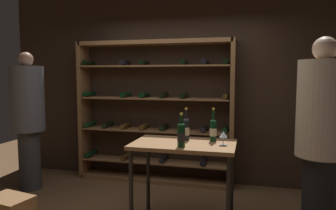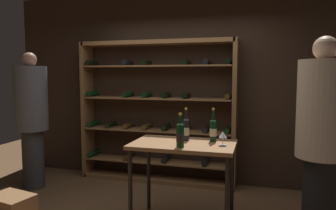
{
  "view_description": "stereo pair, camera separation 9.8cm",
  "coord_description": "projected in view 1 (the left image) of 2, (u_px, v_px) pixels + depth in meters",
  "views": [
    {
      "loc": [
        1.08,
        -3.2,
        1.63
      ],
      "look_at": [
        0.21,
        0.23,
        1.3
      ],
      "focal_mm": 34.2,
      "sensor_mm": 36.0,
      "label": 1
    },
    {
      "loc": [
        1.18,
        -3.17,
        1.63
      ],
      "look_at": [
        0.21,
        0.23,
        1.3
      ],
      "focal_mm": 34.2,
      "sensor_mm": 36.0,
      "label": 2
    }
  ],
  "objects": [
    {
      "name": "wine_rack",
      "position": [
        154.0,
        112.0,
        4.85
      ],
      "size": [
        2.4,
        0.32,
        2.14
      ],
      "color": "brown",
      "rests_on": "ground"
    },
    {
      "name": "wine_bottle_black_capsule",
      "position": [
        213.0,
        130.0,
        3.49
      ],
      "size": [
        0.08,
        0.08,
        0.36
      ],
      "color": "black",
      "rests_on": "tasting_table"
    },
    {
      "name": "wine_bottle_gold_foil",
      "position": [
        186.0,
        129.0,
        3.53
      ],
      "size": [
        0.07,
        0.07,
        0.36
      ],
      "color": "black",
      "rests_on": "tasting_table"
    },
    {
      "name": "tasting_table",
      "position": [
        184.0,
        152.0,
        3.43
      ],
      "size": [
        1.09,
        0.68,
        0.91
      ],
      "color": "brown",
      "rests_on": "ground"
    },
    {
      "name": "person_bystander_red_print",
      "position": [
        321.0,
        131.0,
        3.06
      ],
      "size": [
        0.47,
        0.47,
        1.99
      ],
      "rotation": [
        0.0,
        0.0,
        -0.13
      ],
      "color": "black",
      "rests_on": "ground"
    },
    {
      "name": "back_wall",
      "position": [
        177.0,
        87.0,
        4.94
      ],
      "size": [
        5.54,
        0.1,
        2.91
      ],
      "primitive_type": "cube",
      "color": "#332319",
      "rests_on": "ground"
    },
    {
      "name": "person_host_in_suit",
      "position": [
        28.0,
        114.0,
        4.52
      ],
      "size": [
        0.46,
        0.46,
        1.95
      ],
      "rotation": [
        0.0,
        0.0,
        -1.31
      ],
      "color": "#323232",
      "rests_on": "ground"
    },
    {
      "name": "wine_bottle_amber_reserve",
      "position": [
        181.0,
        135.0,
        3.2
      ],
      "size": [
        0.08,
        0.08,
        0.34
      ],
      "color": "black",
      "rests_on": "tasting_table"
    },
    {
      "name": "wine_glass_stemmed_center",
      "position": [
        223.0,
        135.0,
        3.3
      ],
      "size": [
        0.08,
        0.08,
        0.14
      ],
      "color": "silver",
      "rests_on": "tasting_table"
    }
  ]
}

